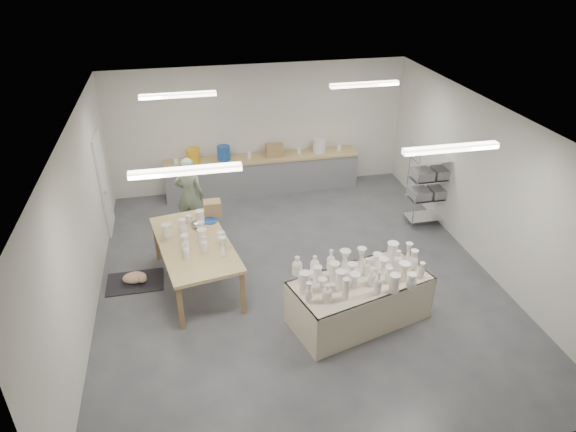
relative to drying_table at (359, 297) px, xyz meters
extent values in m
plane|color=#424449|center=(-0.70, 1.34, -0.44)|extent=(8.00, 8.00, 0.00)
cube|color=white|center=(-0.70, 1.34, 2.55)|extent=(7.00, 8.00, 0.02)
cube|color=silver|center=(-0.70, 5.34, 1.06)|extent=(7.00, 0.02, 3.00)
cube|color=silver|center=(-0.70, -2.66, 1.06)|extent=(7.00, 0.02, 3.00)
cube|color=silver|center=(-4.20, 1.34, 1.06)|extent=(0.02, 8.00, 3.00)
cube|color=silver|center=(2.80, 1.34, 1.06)|extent=(0.02, 8.00, 3.00)
cube|color=white|center=(-4.17, 3.94, 0.61)|extent=(0.05, 0.90, 2.10)
cube|color=white|center=(-2.50, -0.16, 2.50)|extent=(1.40, 0.12, 0.08)
cube|color=white|center=(1.10, -0.16, 2.50)|extent=(1.40, 0.12, 0.08)
cube|color=white|center=(-2.50, 3.34, 2.50)|extent=(1.40, 0.12, 0.08)
cube|color=white|center=(1.10, 3.34, 2.50)|extent=(1.40, 0.12, 0.08)
cube|color=tan|center=(-0.70, 5.02, 0.43)|extent=(4.60, 0.60, 0.06)
cube|color=slate|center=(-0.70, 5.02, -0.02)|extent=(4.60, 0.55, 0.84)
cylinder|color=gold|center=(-2.30, 5.02, 0.63)|extent=(0.30, 0.30, 0.34)
cylinder|color=#1C499B|center=(-1.60, 5.02, 0.63)|extent=(0.30, 0.30, 0.34)
cylinder|color=white|center=(0.70, 5.02, 0.63)|extent=(0.30, 0.30, 0.34)
cube|color=#A27B4E|center=(-0.40, 5.02, 0.60)|extent=(0.40, 0.30, 0.28)
cylinder|color=white|center=(-2.70, 5.02, 0.53)|extent=(0.10, 0.10, 0.14)
cylinder|color=white|center=(-1.00, 5.02, 0.53)|extent=(0.10, 0.10, 0.14)
cylinder|color=white|center=(0.20, 5.02, 0.53)|extent=(0.10, 0.10, 0.14)
cylinder|color=white|center=(1.20, 5.02, 0.53)|extent=(0.10, 0.10, 0.14)
cylinder|color=silver|center=(2.08, 2.52, 0.46)|extent=(0.02, 0.02, 1.80)
cylinder|color=silver|center=(2.92, 2.52, 0.46)|extent=(0.02, 0.02, 1.80)
cylinder|color=silver|center=(2.08, 2.96, 0.46)|extent=(0.02, 0.02, 1.80)
cylinder|color=silver|center=(2.92, 2.96, 0.46)|extent=(0.02, 0.02, 1.80)
cube|color=silver|center=(2.50, 2.74, -0.29)|extent=(0.88, 0.48, 0.02)
cube|color=silver|center=(2.50, 2.74, 0.16)|extent=(0.88, 0.48, 0.02)
cube|color=silver|center=(2.50, 2.74, 0.61)|extent=(0.88, 0.48, 0.02)
cube|color=silver|center=(2.50, 2.74, 1.06)|extent=(0.88, 0.48, 0.02)
cube|color=slate|center=(2.28, 2.74, 0.28)|extent=(0.38, 0.42, 0.18)
cube|color=slate|center=(2.72, 2.74, 0.28)|extent=(0.38, 0.42, 0.18)
cube|color=slate|center=(2.28, 2.74, 0.73)|extent=(0.38, 0.42, 0.18)
cube|color=slate|center=(2.72, 2.74, 0.73)|extent=(0.38, 0.42, 0.18)
cube|color=olive|center=(0.00, -0.01, -0.11)|extent=(2.11, 1.37, 0.67)
cube|color=beige|center=(0.00, -0.01, 0.31)|extent=(2.39, 1.59, 0.03)
cube|color=beige|center=(0.00, -0.51, -0.06)|extent=(2.13, 0.61, 0.77)
cube|color=beige|center=(0.00, 0.49, -0.06)|extent=(2.13, 0.61, 0.77)
cube|color=tan|center=(-2.49, 1.53, 0.40)|extent=(1.55, 2.48, 0.06)
cube|color=olive|center=(-3.00, 0.44, -0.04)|extent=(0.08, 0.08, 0.81)
cube|color=olive|center=(-1.98, 0.44, -0.04)|extent=(0.08, 0.08, 0.81)
cube|color=olive|center=(-3.00, 2.62, -0.04)|extent=(0.08, 0.08, 0.81)
cube|color=olive|center=(-1.98, 2.62, -0.04)|extent=(0.08, 0.08, 0.81)
ellipsoid|color=silver|center=(-2.39, 2.06, 0.48)|extent=(0.26, 0.26, 0.12)
cylinder|color=#1C499B|center=(-2.16, 2.20, 0.44)|extent=(0.26, 0.26, 0.03)
cylinder|color=white|center=(-2.54, 2.30, 0.49)|extent=(0.11, 0.11, 0.12)
cube|color=#A27B4E|center=(-2.09, 2.46, 0.57)|extent=(0.32, 0.26, 0.28)
cube|color=black|center=(-3.60, 1.79, -0.43)|extent=(1.00, 0.70, 0.02)
ellipsoid|color=white|center=(-3.60, 1.79, -0.33)|extent=(0.50, 0.43, 0.18)
sphere|color=white|center=(-3.46, 1.70, -0.32)|extent=(0.15, 0.15, 0.15)
imported|color=gray|center=(-2.48, 3.47, 0.39)|extent=(0.70, 0.57, 1.65)
cylinder|color=#B31A19|center=(-2.48, 3.74, -0.16)|extent=(0.42, 0.42, 0.04)
cylinder|color=silver|center=(-2.36, 3.68, -0.31)|extent=(0.02, 0.02, 0.27)
cylinder|color=silver|center=(-2.49, 3.87, -0.31)|extent=(0.02, 0.02, 0.27)
cylinder|color=silver|center=(-2.58, 3.66, -0.31)|extent=(0.02, 0.02, 0.27)
camera|label=1|loc=(-2.50, -6.16, 5.08)|focal=32.00mm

